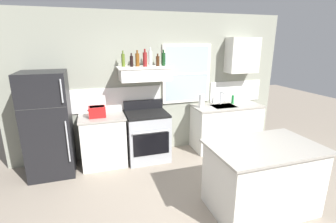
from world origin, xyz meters
The scene contains 20 objects.
ground_plane centered at (0.00, 0.00, 0.00)m, with size 16.00×16.00×0.00m, color gray.
back_wall centered at (0.03, 2.23, 1.35)m, with size 5.40×0.11×2.70m.
refrigerator centered at (-1.90, 1.84, 0.86)m, with size 0.70×0.72×1.72m.
counter_left_of_stove centered at (-1.05, 1.90, 0.46)m, with size 0.79×0.63×0.91m.
toaster centered at (-1.12, 1.87, 1.01)m, with size 0.30×0.20×0.19m.
stove_range centered at (-0.25, 1.86, 0.46)m, with size 0.76×0.69×1.09m.
range_hood_shelf centered at (-0.25, 1.96, 1.62)m, with size 0.96×0.52×0.24m.
bottle_olive_oil_square centered at (-0.61, 2.02, 1.86)m, with size 0.06×0.06×0.28m.
bottle_balsamic_dark centered at (-0.48, 1.95, 1.84)m, with size 0.06×0.06×0.23m.
bottle_amber_wine centered at (-0.36, 1.99, 1.86)m, with size 0.07×0.07×0.28m.
bottle_red_label_wine centered at (-0.25, 1.91, 1.87)m, with size 0.07×0.07×0.30m.
bottle_clear_tall centered at (-0.13, 1.99, 1.88)m, with size 0.06×0.06×0.33m.
bottle_brown_stout centered at (-0.01, 1.94, 1.84)m, with size 0.06×0.06×0.22m.
bottle_dark_green_wine centered at (0.11, 1.97, 1.87)m, with size 0.07×0.07×0.29m.
counter_right_with_sink centered at (1.45, 1.90, 0.46)m, with size 1.43×0.63×0.91m.
sink_faucet centered at (1.35, 2.00, 1.08)m, with size 0.03×0.17×0.28m.
paper_towel_roll centered at (0.87, 1.90, 1.04)m, with size 0.11×0.11×0.27m, color white.
dish_soap_bottle centered at (1.63, 2.00, 1.00)m, with size 0.06×0.06×0.18m, color #268C3F.
kitchen_island centered at (0.85, -0.02, 0.46)m, with size 1.40×0.90×0.91m.
upper_cabinet_right centered at (1.80, 2.04, 1.90)m, with size 0.64×0.32×0.70m.
Camera 1 is at (-1.18, -2.35, 2.17)m, focal length 26.15 mm.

